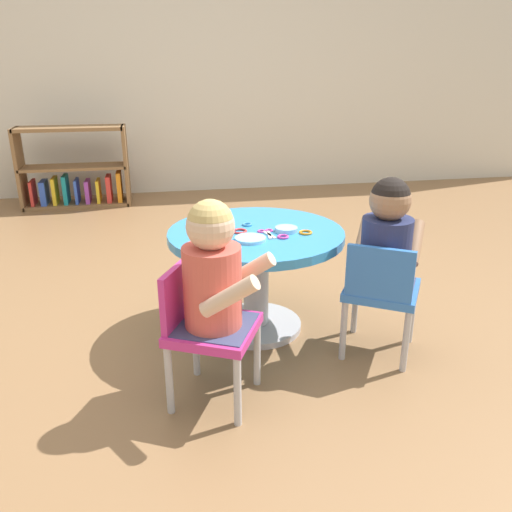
{
  "coord_description": "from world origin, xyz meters",
  "views": [
    {
      "loc": [
        -0.42,
        -2.2,
        1.22
      ],
      "look_at": [
        0.0,
        0.0,
        0.37
      ],
      "focal_mm": 36.15,
      "sensor_mm": 36.0,
      "label": 1
    }
  ],
  "objects_px": {
    "rolling_pin": "(212,220)",
    "seated_child_right": "(387,238)",
    "bookshelf_low": "(76,174)",
    "seated_child_left": "(213,271)",
    "child_chair_right": "(381,291)",
    "craft_table": "(256,258)",
    "craft_scissors": "(267,233)",
    "child_chair_left": "(205,326)"
  },
  "relations": [
    {
      "from": "seated_child_left",
      "to": "craft_scissors",
      "type": "distance_m",
      "value": 0.56
    },
    {
      "from": "child_chair_right",
      "to": "craft_scissors",
      "type": "relative_size",
      "value": 3.9
    },
    {
      "from": "child_chair_left",
      "to": "craft_table",
      "type": "bearing_deg",
      "value": 60.37
    },
    {
      "from": "craft_table",
      "to": "craft_scissors",
      "type": "height_order",
      "value": "craft_scissors"
    },
    {
      "from": "child_chair_right",
      "to": "bookshelf_low",
      "type": "distance_m",
      "value": 3.31
    },
    {
      "from": "craft_table",
      "to": "seated_child_right",
      "type": "xyz_separation_m",
      "value": [
        0.5,
        -0.3,
        0.17
      ]
    },
    {
      "from": "child_chair_left",
      "to": "rolling_pin",
      "type": "height_order",
      "value": "rolling_pin"
    },
    {
      "from": "craft_table",
      "to": "child_chair_right",
      "type": "relative_size",
      "value": 1.51
    },
    {
      "from": "craft_table",
      "to": "seated_child_right",
      "type": "distance_m",
      "value": 0.61
    },
    {
      "from": "craft_scissors",
      "to": "child_chair_right",
      "type": "bearing_deg",
      "value": -33.55
    },
    {
      "from": "child_chair_left",
      "to": "seated_child_left",
      "type": "height_order",
      "value": "seated_child_left"
    },
    {
      "from": "seated_child_right",
      "to": "rolling_pin",
      "type": "distance_m",
      "value": 0.81
    },
    {
      "from": "seated_child_right",
      "to": "rolling_pin",
      "type": "bearing_deg",
      "value": 148.67
    },
    {
      "from": "child_chair_left",
      "to": "craft_scissors",
      "type": "xyz_separation_m",
      "value": [
        0.33,
        0.46,
        0.2
      ]
    },
    {
      "from": "craft_table",
      "to": "seated_child_left",
      "type": "relative_size",
      "value": 1.59
    },
    {
      "from": "seated_child_left",
      "to": "craft_scissors",
      "type": "xyz_separation_m",
      "value": [
        0.29,
        0.48,
        -0.03
      ]
    },
    {
      "from": "seated_child_right",
      "to": "bookshelf_low",
      "type": "relative_size",
      "value": 0.55
    },
    {
      "from": "seated_child_left",
      "to": "seated_child_right",
      "type": "height_order",
      "value": "same"
    },
    {
      "from": "seated_child_left",
      "to": "child_chair_right",
      "type": "xyz_separation_m",
      "value": [
        0.73,
        0.19,
        -0.23
      ]
    },
    {
      "from": "seated_child_left",
      "to": "rolling_pin",
      "type": "bearing_deg",
      "value": 84.41
    },
    {
      "from": "craft_table",
      "to": "craft_scissors",
      "type": "xyz_separation_m",
      "value": [
        0.04,
        -0.05,
        0.14
      ]
    },
    {
      "from": "child_chair_left",
      "to": "child_chair_right",
      "type": "xyz_separation_m",
      "value": [
        0.77,
        0.17,
        0.0
      ]
    },
    {
      "from": "child_chair_right",
      "to": "rolling_pin",
      "type": "xyz_separation_m",
      "value": [
        -0.67,
        0.45,
        0.22
      ]
    },
    {
      "from": "child_chair_right",
      "to": "bookshelf_low",
      "type": "height_order",
      "value": "bookshelf_low"
    },
    {
      "from": "seated_child_right",
      "to": "craft_scissors",
      "type": "bearing_deg",
      "value": 150.82
    },
    {
      "from": "child_chair_left",
      "to": "seated_child_right",
      "type": "xyz_separation_m",
      "value": [
        0.79,
        0.2,
        0.23
      ]
    },
    {
      "from": "rolling_pin",
      "to": "seated_child_left",
      "type": "bearing_deg",
      "value": -95.59
    },
    {
      "from": "seated_child_left",
      "to": "bookshelf_low",
      "type": "height_order",
      "value": "seated_child_left"
    },
    {
      "from": "craft_scissors",
      "to": "craft_table",
      "type": "bearing_deg",
      "value": 129.82
    },
    {
      "from": "seated_child_right",
      "to": "bookshelf_low",
      "type": "height_order",
      "value": "seated_child_right"
    },
    {
      "from": "child_chair_left",
      "to": "seated_child_left",
      "type": "distance_m",
      "value": 0.23
    },
    {
      "from": "child_chair_left",
      "to": "rolling_pin",
      "type": "relative_size",
      "value": 2.34
    },
    {
      "from": "child_chair_left",
      "to": "seated_child_right",
      "type": "distance_m",
      "value": 0.84
    },
    {
      "from": "seated_child_right",
      "to": "craft_table",
      "type": "bearing_deg",
      "value": 148.56
    },
    {
      "from": "child_chair_right",
      "to": "seated_child_right",
      "type": "bearing_deg",
      "value": 58.05
    },
    {
      "from": "seated_child_left",
      "to": "child_chair_right",
      "type": "distance_m",
      "value": 0.79
    },
    {
      "from": "craft_table",
      "to": "bookshelf_low",
      "type": "height_order",
      "value": "bookshelf_low"
    },
    {
      "from": "child_chair_right",
      "to": "bookshelf_low",
      "type": "bearing_deg",
      "value": 119.36
    },
    {
      "from": "seated_child_left",
      "to": "child_chair_right",
      "type": "bearing_deg",
      "value": 14.41
    },
    {
      "from": "rolling_pin",
      "to": "seated_child_right",
      "type": "bearing_deg",
      "value": -31.33
    },
    {
      "from": "child_chair_right",
      "to": "seated_child_right",
      "type": "height_order",
      "value": "seated_child_right"
    },
    {
      "from": "bookshelf_low",
      "to": "craft_scissors",
      "type": "xyz_separation_m",
      "value": [
        1.19,
        -2.6,
        0.21
      ]
    }
  ]
}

